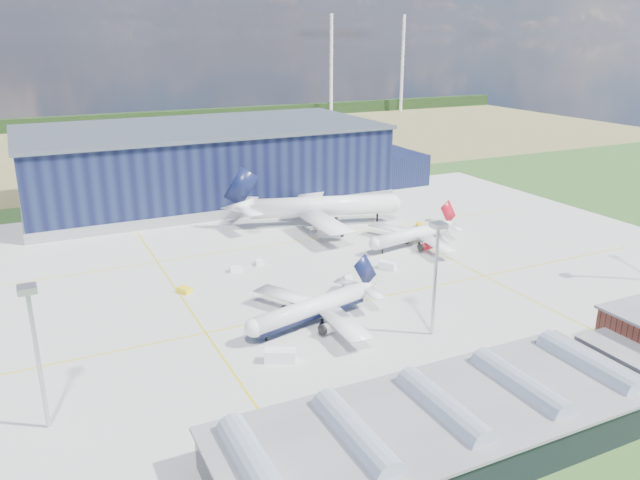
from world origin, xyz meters
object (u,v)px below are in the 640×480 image
Objects in this scene: airliner_navy at (310,299)px; airliner_widebody at (322,196)px; gse_van_a at (280,356)px; light_mast_west at (34,335)px; hangar at (211,165)px; airliner_red at (411,228)px; car_b at (436,391)px; gse_tug_a at (184,290)px; gse_cart_b at (236,269)px; gse_van_b at (388,266)px; gse_tug_b at (349,408)px; light_mast_center at (436,261)px; gse_tug_c at (420,225)px; gse_cart_a at (259,262)px; airstair at (347,285)px.

airliner_widebody is at bearing -132.30° from airliner_navy.
light_mast_west is at bearing 122.63° from gse_van_a.
hangar is 6.30× the size of light_mast_west.
car_b is at bearing 49.30° from airliner_red.
gse_van_a is at bearing 4.33° from light_mast_west.
gse_van_a is (-57.16, -43.61, -4.20)m from airliner_red.
gse_tug_a is 39.58m from gse_van_a.
hangar is 89.48m from gse_tug_a.
airliner_red is 50.21m from gse_cart_b.
airliner_widebody is 12.91× the size of gse_van_b.
hangar is at bearing -77.05° from airliner_red.
hangar reaches higher than gse_tug_a.
hangar reaches higher than airliner_navy.
gse_tug_b is 65.53m from gse_cart_b.
light_mast_center is at bearing -146.59° from gse_cart_b.
light_mast_west is 0.69× the size of airliner_red.
light_mast_center is at bearing 50.61° from airliner_red.
gse_tug_c is at bearing -37.46° from car_b.
gse_van_a is (-3.78, 18.95, 0.64)m from gse_tug_b.
gse_cart_a is 7.34m from gse_cart_b.
gse_tug_c is at bearing -22.26° from gse_van_a.
gse_tug_c is at bearing 29.05° from light_mast_west.
gse_tug_c is 1.02× the size of gse_cart_b.
gse_tug_c is at bearing 57.22° from light_mast_center.
hangar is 47.51× the size of gse_cart_b.
gse_van_b is 1.42× the size of gse_cart_b.
airliner_red is 12.47× the size of gse_tug_b.
airliner_widebody is at bearing -76.84° from airliner_red.
airliner_red is at bearing -50.09° from airliner_widebody.
gse_van_a reaches higher than gse_van_b.
car_b is at bearing -162.41° from gse_cart_b.
gse_van_b is (49.75, -7.41, 0.32)m from gse_tug_a.
gse_tug_c reaches higher than gse_tug_b.
light_mast_west is 8.64× the size of gse_tug_b.
gse_van_a is (-44.38, -73.35, -7.91)m from airliner_widebody.
airliner_navy is at bearing -82.59° from gse_cart_a.
airliner_red is 37.15m from airstair.
airstair is at bearing -88.60° from hangar.
gse_tug_b is 0.86× the size of gse_tug_c.
airliner_widebody reaches higher than airstair.
airstair is at bearing -55.01° from gse_tug_a.
gse_tug_b is 101.23m from gse_tug_c.
airliner_red reaches higher than airstair.
gse_tug_b is at bearing -111.89° from gse_tug_c.
light_mast_center is 0.69× the size of airliner_red.
light_mast_west is (-62.81, -124.80, 3.82)m from hangar.
light_mast_west is 0.66× the size of airliner_navy.
car_b is at bearing -91.95° from hangar.
airstair is at bearing -20.02° from gse_van_a.
gse_van_b is at bearing 44.67° from airstair.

